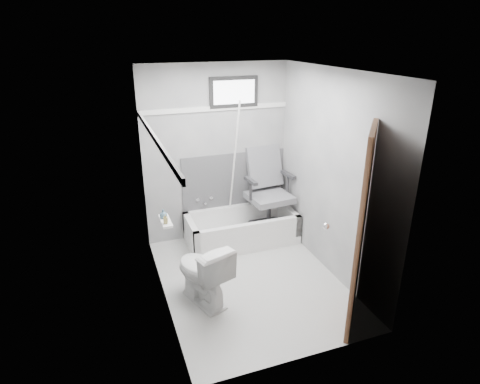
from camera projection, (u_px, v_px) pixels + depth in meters
name	position (u px, v px, depth m)	size (l,w,h in m)	color
floor	(250.00, 280.00, 4.77)	(2.60, 2.60, 0.00)	silver
ceiling	(252.00, 70.00, 3.87)	(2.60, 2.60, 0.00)	silver
wall_back	(216.00, 154.00, 5.46)	(2.00, 0.02, 2.40)	slate
wall_front	(310.00, 241.00, 3.18)	(2.00, 0.02, 2.40)	slate
wall_left	(158.00, 198.00, 4.01)	(0.02, 2.60, 2.40)	slate
wall_right	(331.00, 176.00, 4.63)	(0.02, 2.60, 2.40)	slate
bathtub	(241.00, 228.00, 5.57)	(1.50, 0.70, 0.42)	white
office_chair	(269.00, 191.00, 5.54)	(0.66, 0.66, 1.15)	slate
toilet	(202.00, 273.00, 4.28)	(0.41, 0.73, 0.71)	white
door	(404.00, 242.00, 3.58)	(0.78, 0.78, 2.00)	brown
window	(234.00, 92.00, 5.22)	(0.66, 0.04, 0.40)	black
backerboard	(234.00, 180.00, 5.67)	(1.50, 0.02, 0.78)	#4C4C4F
trim_back	(216.00, 108.00, 5.21)	(2.00, 0.02, 0.06)	white
trim_left	(154.00, 138.00, 3.78)	(0.02, 2.60, 0.06)	white
pole	(234.00, 168.00, 5.35)	(0.02, 0.02, 1.95)	white
shelf	(166.00, 221.00, 4.21)	(0.10, 0.32, 0.03)	white
soap_bottle_a	(166.00, 219.00, 4.11)	(0.04, 0.04, 0.09)	#9C8E4E
soap_bottle_b	(163.00, 214.00, 4.23)	(0.08, 0.08, 0.10)	#45687F
faucet	(204.00, 201.00, 5.61)	(0.26, 0.10, 0.16)	silver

